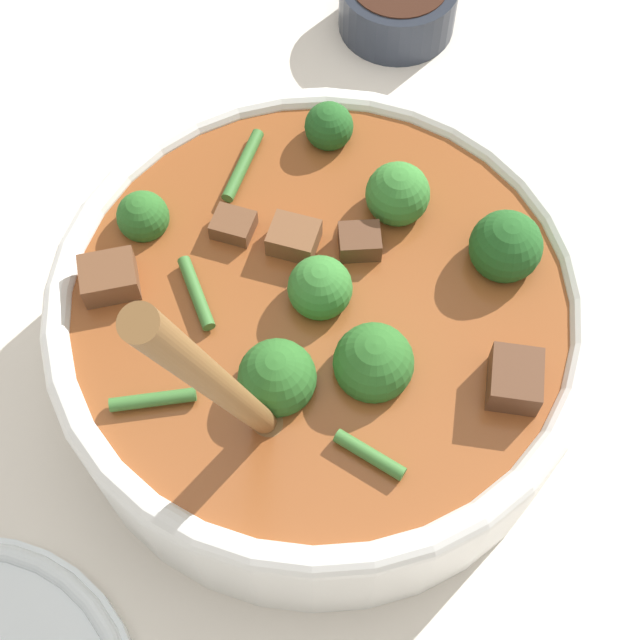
# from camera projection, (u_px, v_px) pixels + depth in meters

# --- Properties ---
(ground_plane) EXTENTS (4.00, 4.00, 0.00)m
(ground_plane) POSITION_uv_depth(u_px,v_px,m) (320.00, 362.00, 0.54)
(ground_plane) COLOR silver
(stew_bowl) EXTENTS (0.29, 0.29, 0.28)m
(stew_bowl) POSITION_uv_depth(u_px,v_px,m) (321.00, 324.00, 0.50)
(stew_bowl) COLOR white
(stew_bowl) RESTS_ON ground_plane
(condiment_bowl) EXTENTS (0.09, 0.09, 0.04)m
(condiment_bowl) POSITION_uv_depth(u_px,v_px,m) (398.00, 2.00, 0.66)
(condiment_bowl) COLOR #232833
(condiment_bowl) RESTS_ON ground_plane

